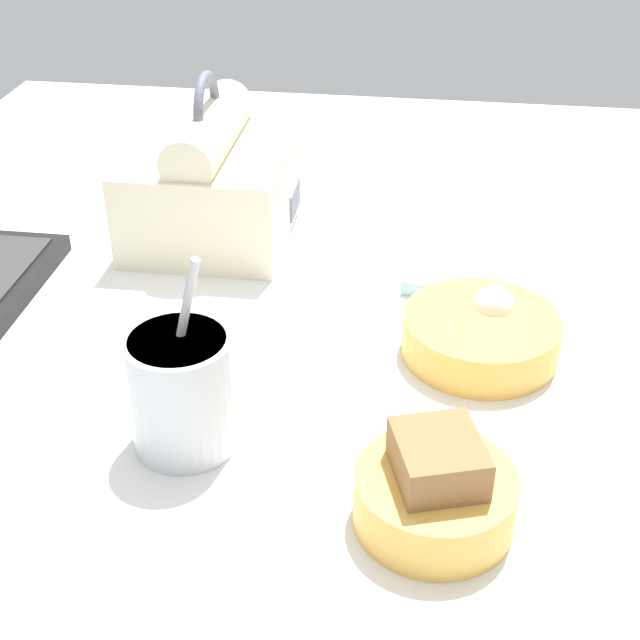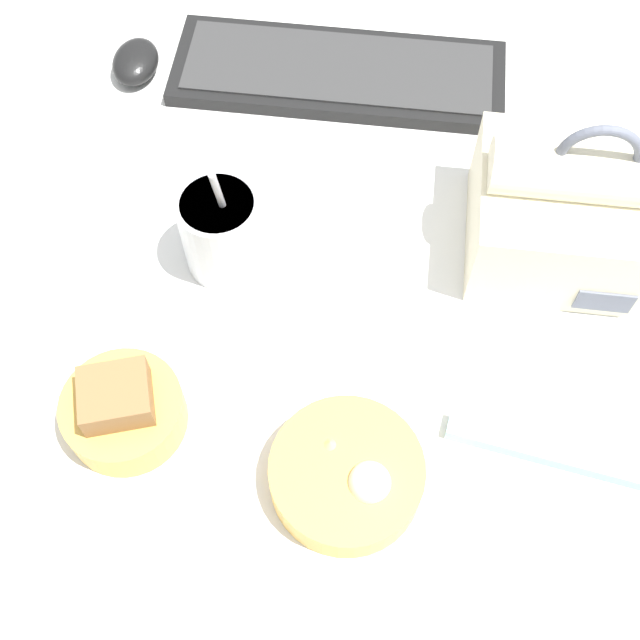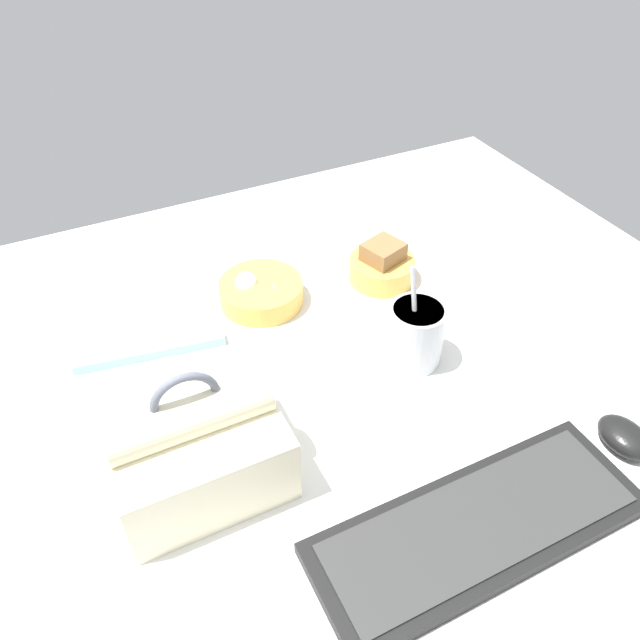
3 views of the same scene
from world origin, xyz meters
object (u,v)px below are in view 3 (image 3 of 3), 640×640
(keyboard, at_px, (478,527))
(lunch_bag, at_px, (195,445))
(bento_bowl_sandwich, at_px, (382,266))
(chopstick_case, at_px, (150,351))
(computer_mouse, at_px, (624,437))
(soup_cup, at_px, (415,333))
(bento_bowl_snacks, at_px, (261,291))

(keyboard, height_order, lunch_bag, lunch_bag)
(lunch_bag, bearing_deg, bento_bowl_sandwich, -148.12)
(bento_bowl_sandwich, height_order, chopstick_case, bento_bowl_sandwich)
(keyboard, bearing_deg, bento_bowl_sandwich, -107.41)
(lunch_bag, relative_size, computer_mouse, 2.65)
(computer_mouse, distance_m, chopstick_case, 0.68)
(soup_cup, xyz_separation_m, computer_mouse, (-0.16, 0.26, -0.03))
(bento_bowl_snacks, bearing_deg, lunch_bag, 55.41)
(soup_cup, xyz_separation_m, bento_bowl_sandwich, (-0.06, -0.20, -0.02))
(keyboard, xyz_separation_m, lunch_bag, (0.27, -0.22, 0.05))
(bento_bowl_snacks, xyz_separation_m, computer_mouse, (-0.31, 0.49, -0.00))
(lunch_bag, bearing_deg, computer_mouse, 158.91)
(lunch_bag, relative_size, bento_bowl_snacks, 1.45)
(soup_cup, bearing_deg, computer_mouse, 121.35)
(lunch_bag, bearing_deg, soup_cup, -169.97)
(bento_bowl_sandwich, xyz_separation_m, computer_mouse, (-0.10, 0.46, -0.01))
(lunch_bag, distance_m, bento_bowl_sandwich, 0.49)
(lunch_bag, distance_m, bento_bowl_snacks, 0.36)
(soup_cup, xyz_separation_m, bento_bowl_snacks, (0.15, -0.23, -0.03))
(soup_cup, xyz_separation_m, chopstick_case, (0.36, -0.18, -0.04))
(keyboard, xyz_separation_m, bento_bowl_snacks, (0.06, -0.51, 0.01))
(bento_bowl_sandwich, xyz_separation_m, bento_bowl_snacks, (0.21, -0.03, -0.01))
(bento_bowl_sandwich, bearing_deg, computer_mouse, 102.30)
(bento_bowl_snacks, height_order, computer_mouse, bento_bowl_snacks)
(bento_bowl_sandwich, distance_m, computer_mouse, 0.47)
(lunch_bag, bearing_deg, bento_bowl_snacks, -124.59)
(computer_mouse, bearing_deg, lunch_bag, -21.09)
(keyboard, distance_m, chopstick_case, 0.53)
(lunch_bag, xyz_separation_m, computer_mouse, (-0.51, 0.20, -0.04))
(bento_bowl_sandwich, xyz_separation_m, chopstick_case, (0.42, 0.01, -0.02))
(lunch_bag, height_order, chopstick_case, lunch_bag)
(lunch_bag, height_order, computer_mouse, lunch_bag)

